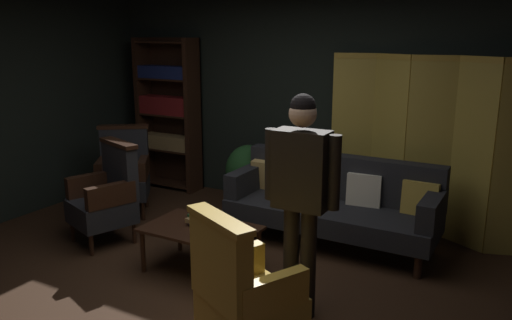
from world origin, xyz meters
The scene contains 16 objects.
ground_plane centered at (0.00, 0.00, 0.00)m, with size 10.00×10.00×0.00m, color #331E11.
back_wall centered at (0.00, 2.45, 1.40)m, with size 7.20×0.10×2.80m, color black.
side_wall_left centered at (-3.00, 0.60, 1.40)m, with size 0.10×3.60×2.80m, color black.
folding_screen centered at (1.31, 2.09, 0.99)m, with size 2.16×0.39×1.90m.
bookshelf centered at (-2.15, 2.19, 1.06)m, with size 0.90×0.32×2.05m.
velvet_couch centered at (0.55, 1.46, 0.46)m, with size 2.12×0.78×0.88m.
coffee_table centered at (-0.25, 0.23, 0.37)m, with size 1.00×0.64×0.42m.
armchair_gilt_accent centered at (0.75, -0.71, 0.49)m, with size 0.77×0.77×1.04m.
armchair_wing_left centered at (-1.96, 1.08, 0.49)m, with size 0.81×0.81×1.04m.
armchair_wing_right centered at (-1.49, 0.34, 0.49)m, with size 0.74×0.74×1.04m.
standing_figure centered at (0.82, 0.01, 1.03)m, with size 0.59×0.23×1.70m.
potted_plant centered at (-0.67, 1.80, 0.48)m, with size 0.53×0.53×0.83m.
book_navy_cloth centered at (-0.27, 0.29, 0.43)m, with size 0.20×0.17×0.03m, color navy.
book_tan_leather centered at (-0.27, 0.29, 0.47)m, with size 0.26×0.19×0.04m, color #9E7A47.
book_green_cloth centered at (-0.27, 0.29, 0.50)m, with size 0.25×0.15×0.03m, color #1E4C28.
brass_tray centered at (-0.06, 0.20, 0.43)m, with size 0.21×0.21×0.02m, color gold.
Camera 1 is at (2.29, -3.27, 2.11)m, focal length 35.96 mm.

